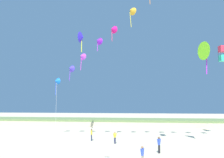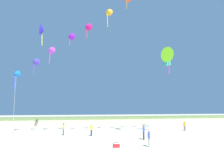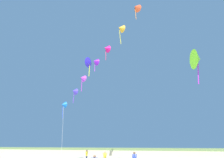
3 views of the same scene
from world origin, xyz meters
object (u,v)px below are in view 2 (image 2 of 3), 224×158
(person_near_right, at_px, (63,128))
(person_near_left, at_px, (91,129))
(large_kite_mid_trail, at_px, (167,59))
(large_kite_high_solo, at_px, (169,55))
(beach_cooler, at_px, (116,145))
(person_far_right, at_px, (149,137))
(person_far_left, at_px, (144,131))
(person_mid_center, at_px, (185,125))
(large_kite_outer_drift, at_px, (42,30))

(person_near_right, bearing_deg, person_near_left, -28.67)
(person_near_right, bearing_deg, large_kite_mid_trail, 18.04)
(person_near_left, distance_m, large_kite_high_solo, 15.92)
(large_kite_high_solo, bearing_deg, beach_cooler, -139.76)
(person_far_right, bearing_deg, person_near_right, 120.63)
(person_far_left, distance_m, large_kite_high_solo, 13.33)
(person_mid_center, bearing_deg, large_kite_high_solo, -140.40)
(large_kite_mid_trail, xyz_separation_m, large_kite_outer_drift, (-23.33, 0.14, 3.71))
(person_near_left, xyz_separation_m, large_kite_outer_drift, (-7.05, 8.56, 15.98))
(person_mid_center, distance_m, large_kite_mid_trail, 13.20)
(person_mid_center, xyz_separation_m, person_far_right, (-12.66, -13.83, -0.04))
(person_mid_center, bearing_deg, person_near_left, -168.18)
(person_mid_center, bearing_deg, large_kite_mid_trail, 91.33)
(large_kite_outer_drift, bearing_deg, person_far_right, -60.35)
(person_mid_center, height_order, large_kite_high_solo, large_kite_high_solo)
(large_kite_mid_trail, height_order, large_kite_high_solo, large_kite_mid_trail)
(person_far_right, height_order, large_kite_high_solo, large_kite_high_solo)
(person_near_right, relative_size, person_far_right, 1.05)
(large_kite_outer_drift, bearing_deg, person_near_right, -62.23)
(person_near_left, xyz_separation_m, large_kite_high_solo, (11.65, -0.50, 10.84))
(person_mid_center, xyz_separation_m, large_kite_mid_trail, (-0.12, 4.98, 12.22))
(person_far_right, distance_m, large_kite_outer_drift, 27.04)
(person_far_left, height_order, person_far_right, person_far_left)
(large_kite_high_solo, xyz_separation_m, beach_cooler, (-11.03, -9.34, -11.54))
(person_near_left, height_order, large_kite_outer_drift, large_kite_outer_drift)
(person_near_left, height_order, large_kite_high_solo, large_kite_high_solo)
(person_near_right, relative_size, person_far_left, 0.98)
(person_mid_center, height_order, person_far_left, person_far_left)
(beach_cooler, bearing_deg, person_mid_center, 40.05)
(large_kite_outer_drift, distance_m, beach_cooler, 25.98)
(person_near_left, bearing_deg, large_kite_outer_drift, 129.47)
(person_far_left, height_order, large_kite_mid_trail, large_kite_mid_trail)
(large_kite_high_solo, bearing_deg, person_far_left, -142.94)
(person_mid_center, bearing_deg, beach_cooler, -139.95)
(person_near_right, xyz_separation_m, beach_cooler, (4.19, -11.78, -0.75))
(person_near_left, xyz_separation_m, large_kite_mid_trail, (16.28, 8.42, 12.26))
(person_mid_center, relative_size, person_far_right, 1.04)
(large_kite_high_solo, bearing_deg, person_mid_center, 39.60)
(beach_cooler, bearing_deg, person_far_right, -10.25)
(large_kite_outer_drift, relative_size, beach_cooler, 6.42)
(large_kite_outer_drift, bearing_deg, beach_cooler, -67.37)
(large_kite_high_solo, relative_size, beach_cooler, 7.15)
(person_near_left, distance_m, person_far_left, 7.51)
(person_near_left, bearing_deg, person_mid_center, 11.82)
(person_near_left, distance_m, large_kite_mid_trail, 22.06)
(person_far_left, relative_size, beach_cooler, 2.94)
(person_far_left, relative_size, large_kite_mid_trail, 0.67)
(person_near_right, height_order, person_mid_center, person_near_right)
(person_far_right, xyz_separation_m, large_kite_high_solo, (7.91, 9.90, 10.84))
(person_near_right, bearing_deg, large_kite_high_solo, -9.13)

